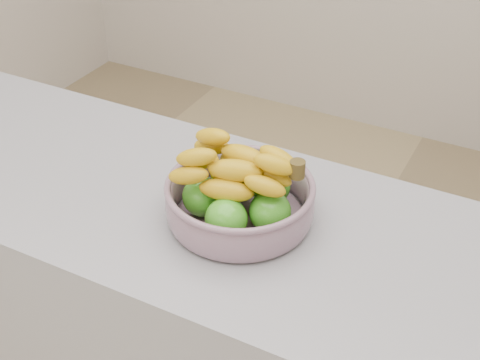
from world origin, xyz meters
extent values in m
cube|color=#9A99A1|center=(0.00, -0.06, 0.45)|extent=(2.00, 0.60, 0.90)
cylinder|color=#8B9AA7|center=(0.02, -0.06, 0.91)|extent=(0.27, 0.27, 0.01)
torus|color=#8B9AA7|center=(0.02, -0.06, 0.99)|extent=(0.31, 0.31, 0.01)
sphere|color=#308C18|center=(0.03, -0.14, 0.96)|extent=(0.09, 0.09, 0.09)
sphere|color=#308C18|center=(0.10, -0.08, 0.96)|extent=(0.09, 0.09, 0.09)
sphere|color=#308C18|center=(0.06, 0.01, 0.96)|extent=(0.09, 0.09, 0.09)
sphere|color=#308C18|center=(-0.03, -0.01, 0.96)|extent=(0.09, 0.09, 0.09)
sphere|color=#308C18|center=(-0.05, -0.10, 0.96)|extent=(0.09, 0.09, 0.09)
ellipsoid|color=yellow|center=(0.02, -0.11, 1.01)|extent=(0.20, 0.09, 0.05)
ellipsoid|color=yellow|center=(0.01, -0.06, 1.01)|extent=(0.20, 0.07, 0.05)
ellipsoid|color=yellow|center=(0.00, -0.01, 1.01)|extent=(0.20, 0.05, 0.05)
ellipsoid|color=yellow|center=(0.02, -0.09, 1.04)|extent=(0.20, 0.10, 0.05)
ellipsoid|color=yellow|center=(0.02, -0.04, 1.04)|extent=(0.20, 0.06, 0.05)
cylinder|color=#453716|center=(0.14, -0.05, 1.05)|extent=(0.03, 0.03, 0.04)
camera|label=1|loc=(0.54, -1.06, 1.78)|focal=50.00mm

